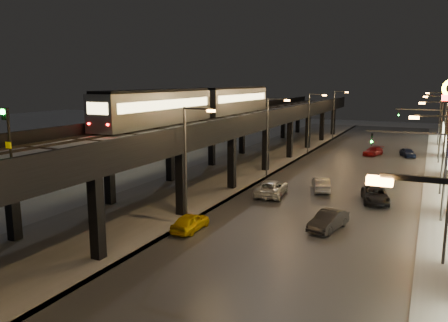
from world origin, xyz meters
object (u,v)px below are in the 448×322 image
at_px(car_onc_white, 373,152).
at_px(car_onc_silver, 328,221).
at_px(subway_train, 202,103).
at_px(car_mid_silver, 271,188).
at_px(rail_signal, 7,127).
at_px(car_taxi, 190,223).
at_px(car_onc_dark, 375,196).
at_px(car_near_white, 321,185).
at_px(car_onc_red, 408,153).

bearing_deg(car_onc_white, car_onc_silver, -70.77).
height_order(subway_train, car_mid_silver, subway_train).
relative_size(rail_signal, car_mid_silver, 0.56).
bearing_deg(car_taxi, car_onc_dark, -130.07).
xyz_separation_m(car_near_white, car_onc_dark, (5.41, -2.08, -0.04)).
height_order(car_mid_silver, car_onc_silver, car_mid_silver).
height_order(car_onc_white, car_onc_red, car_onc_red).
distance_m(car_mid_silver, car_onc_white, 28.65).
bearing_deg(car_onc_white, car_taxi, -83.85).
xyz_separation_m(subway_train, car_mid_silver, (10.92, -6.48, -7.57)).
bearing_deg(rail_signal, subway_train, 101.64).
height_order(car_taxi, car_onc_silver, car_onc_silver).
xyz_separation_m(rail_signal, car_taxi, (2.45, 12.63, -8.13)).
relative_size(car_mid_silver, car_onc_silver, 1.28).
bearing_deg(car_onc_dark, rail_signal, -130.27).
relative_size(car_mid_silver, car_onc_red, 1.46).
bearing_deg(car_mid_silver, rail_signal, 72.18).
xyz_separation_m(rail_signal, car_mid_silver, (4.52, 24.58, -8.03)).
distance_m(car_mid_silver, car_onc_silver, 10.21).
height_order(car_near_white, car_onc_white, car_near_white).
xyz_separation_m(car_mid_silver, car_onc_dark, (9.27, 1.74, -0.10)).
relative_size(car_onc_silver, car_onc_white, 1.02).
bearing_deg(car_onc_white, subway_train, -110.57).
bearing_deg(car_near_white, subway_train, -28.99).
bearing_deg(car_mid_silver, car_taxi, 72.75).
bearing_deg(car_onc_dark, car_near_white, 146.30).
height_order(car_taxi, car_onc_dark, car_onc_dark).
xyz_separation_m(subway_train, rail_signal, (6.40, -31.06, 0.46)).
bearing_deg(car_onc_red, car_onc_silver, -115.52).
bearing_deg(car_mid_silver, car_onc_red, -117.67).
bearing_deg(car_mid_silver, car_onc_white, -109.41).
distance_m(rail_signal, car_onc_silver, 22.21).
bearing_deg(subway_train, car_onc_dark, -13.21).
relative_size(car_onc_silver, car_onc_dark, 0.90).
xyz_separation_m(subway_train, car_taxi, (8.85, -18.43, -7.68)).
bearing_deg(car_onc_dark, car_mid_silver, 178.02).
relative_size(subway_train, car_onc_white, 8.47).
xyz_separation_m(car_near_white, car_mid_silver, (-3.86, -3.83, 0.06)).
bearing_deg(car_onc_white, rail_signal, -83.76).
bearing_deg(car_onc_silver, car_onc_white, 104.89).
bearing_deg(subway_train, car_taxi, -64.35).
relative_size(car_near_white, car_onc_silver, 0.99).
height_order(car_near_white, car_onc_red, car_near_white).
bearing_deg(car_onc_dark, car_taxi, -142.27).
xyz_separation_m(subway_train, car_onc_dark, (20.19, -4.74, -7.67)).
height_order(rail_signal, car_mid_silver, rail_signal).
bearing_deg(car_mid_silver, car_near_white, -142.66).
distance_m(car_near_white, car_onc_dark, 5.79).
distance_m(car_near_white, car_onc_white, 24.29).
height_order(subway_train, car_near_white, subway_train).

